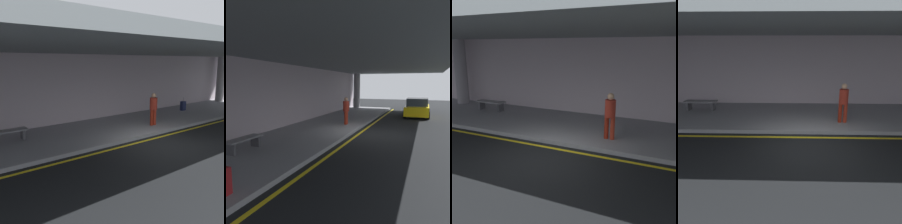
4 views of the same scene
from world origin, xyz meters
TOP-DOWN VIEW (x-y plane):
  - ground_plane at (0.00, 0.00)m, footprint 60.00×60.00m
  - sidewalk at (0.00, 3.10)m, footprint 26.00×4.20m
  - lane_stripe_yellow at (0.00, 0.69)m, footprint 26.00×0.14m
  - support_column_left_mid at (12.00, 4.47)m, footprint 0.68×0.68m
  - ceiling_overhang at (0.00, 2.60)m, footprint 28.00×13.20m
  - terminal_back_wall at (0.00, 5.35)m, footprint 26.00×0.30m
  - car_yellow_taxi at (8.02, -1.88)m, footprint 4.10×1.92m
  - traveler_with_luggage at (1.53, 2.04)m, footprint 0.38×0.38m
  - suitcase_upright_secondary at (6.12, 3.67)m, footprint 0.36×0.22m
  - bench_metal at (-5.28, 3.69)m, footprint 1.60×0.50m

SIDE VIEW (x-z plane):
  - ground_plane at x=0.00m, z-range 0.00..0.00m
  - lane_stripe_yellow at x=0.00m, z-range 0.00..0.01m
  - sidewalk at x=0.00m, z-range 0.00..0.15m
  - suitcase_upright_secondary at x=6.12m, z-range 0.01..0.91m
  - bench_metal at x=-5.28m, z-range 0.26..0.74m
  - car_yellow_taxi at x=8.02m, z-range -0.04..1.46m
  - traveler_with_luggage at x=1.53m, z-range 0.27..1.95m
  - terminal_back_wall at x=0.00m, z-range 0.00..3.80m
  - support_column_left_mid at x=12.00m, z-range 0.15..3.80m
  - ceiling_overhang at x=0.00m, z-range 3.80..4.10m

